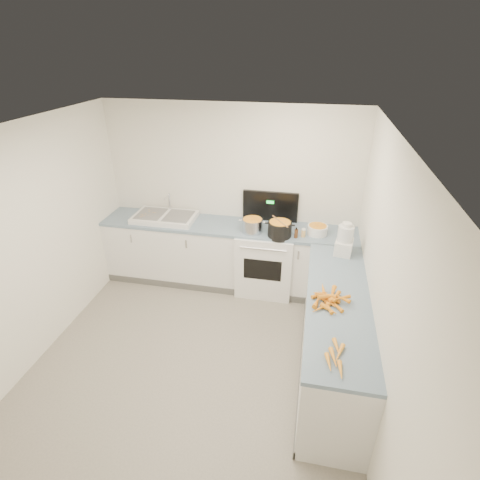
% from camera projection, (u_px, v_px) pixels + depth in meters
% --- Properties ---
extents(floor, '(3.50, 4.00, 0.00)m').
position_uv_depth(floor, '(193.00, 368.00, 4.08)').
color(floor, gray).
rests_on(floor, ground).
extents(ceiling, '(3.50, 4.00, 0.00)m').
position_uv_depth(ceiling, '(174.00, 137.00, 2.91)').
color(ceiling, white).
rests_on(ceiling, ground).
extents(wall_back, '(3.50, 0.00, 2.50)m').
position_uv_depth(wall_back, '(232.00, 196.00, 5.23)').
color(wall_back, white).
rests_on(wall_back, ground).
extents(wall_left, '(0.00, 4.00, 2.50)m').
position_uv_depth(wall_left, '(21.00, 254.00, 3.80)').
color(wall_left, white).
rests_on(wall_left, ground).
extents(wall_right, '(0.00, 4.00, 2.50)m').
position_uv_depth(wall_right, '(381.00, 294.00, 3.19)').
color(wall_right, white).
rests_on(wall_right, ground).
extents(counter_back, '(3.50, 0.62, 0.94)m').
position_uv_depth(counter_back, '(228.00, 255.00, 5.33)').
color(counter_back, white).
rests_on(counter_back, ground).
extents(counter_right, '(0.62, 2.20, 0.94)m').
position_uv_depth(counter_right, '(334.00, 335.00, 3.87)').
color(counter_right, white).
rests_on(counter_right, ground).
extents(stove, '(0.76, 0.65, 1.36)m').
position_uv_depth(stove, '(266.00, 259.00, 5.22)').
color(stove, white).
rests_on(stove, ground).
extents(sink, '(0.86, 0.52, 0.31)m').
position_uv_depth(sink, '(165.00, 217.00, 5.25)').
color(sink, white).
rests_on(sink, counter_back).
extents(steel_pot, '(0.35, 0.35, 0.20)m').
position_uv_depth(steel_pot, '(252.00, 226.00, 4.89)').
color(steel_pot, silver).
rests_on(steel_pot, stove).
extents(black_pot, '(0.40, 0.40, 0.22)m').
position_uv_depth(black_pot, '(280.00, 230.00, 4.78)').
color(black_pot, black).
rests_on(black_pot, stove).
extents(wooden_spoon, '(0.23, 0.32, 0.02)m').
position_uv_depth(wooden_spoon, '(280.00, 221.00, 4.73)').
color(wooden_spoon, '#AD7A47').
rests_on(wooden_spoon, black_pot).
extents(mixing_bowl, '(0.33, 0.33, 0.12)m').
position_uv_depth(mixing_bowl, '(317.00, 230.00, 4.85)').
color(mixing_bowl, white).
rests_on(mixing_bowl, counter_back).
extents(extract_bottle, '(0.05, 0.05, 0.12)m').
position_uv_depth(extract_bottle, '(296.00, 234.00, 4.76)').
color(extract_bottle, '#593319').
rests_on(extract_bottle, counter_back).
extents(spice_jar, '(0.06, 0.06, 0.10)m').
position_uv_depth(spice_jar, '(303.00, 233.00, 4.78)').
color(spice_jar, '#E5B266').
rests_on(spice_jar, counter_back).
extents(food_processor, '(0.23, 0.27, 0.40)m').
position_uv_depth(food_processor, '(345.00, 241.00, 4.35)').
color(food_processor, white).
rests_on(food_processor, counter_right).
extents(carrot_pile, '(0.38, 0.43, 0.09)m').
position_uv_depth(carrot_pile, '(329.00, 299.00, 3.58)').
color(carrot_pile, orange).
rests_on(carrot_pile, counter_right).
extents(peeled_carrots, '(0.17, 0.42, 0.04)m').
position_uv_depth(peeled_carrots, '(336.00, 357.00, 2.94)').
color(peeled_carrots, '#FF9C26').
rests_on(peeled_carrots, counter_right).
extents(peelings, '(0.24, 0.28, 0.01)m').
position_uv_depth(peelings, '(149.00, 213.00, 5.28)').
color(peelings, tan).
rests_on(peelings, sink).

